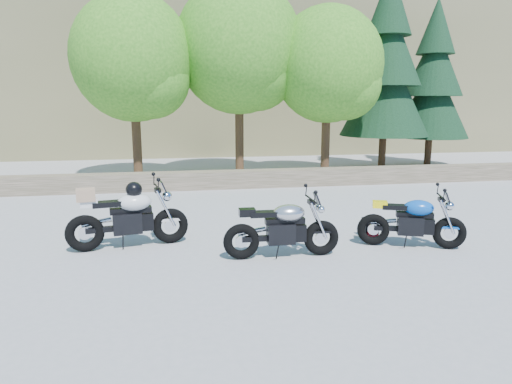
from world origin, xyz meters
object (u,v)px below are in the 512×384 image
at_px(blue_bike, 412,222).
at_px(backpack, 370,228).
at_px(silver_bike, 283,229).
at_px(white_bike, 127,216).

distance_m(blue_bike, backpack, 0.86).
bearing_deg(blue_bike, silver_bike, -156.71).
bearing_deg(silver_bike, white_bike, 160.07).
height_order(silver_bike, white_bike, white_bike).
bearing_deg(white_bike, silver_bike, -30.81).
distance_m(white_bike, blue_bike, 4.87).
bearing_deg(blue_bike, white_bike, -169.62).
distance_m(silver_bike, white_bike, 2.67).
bearing_deg(backpack, blue_bike, -61.90).
xyz_separation_m(white_bike, backpack, (4.35, -0.14, -0.38)).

